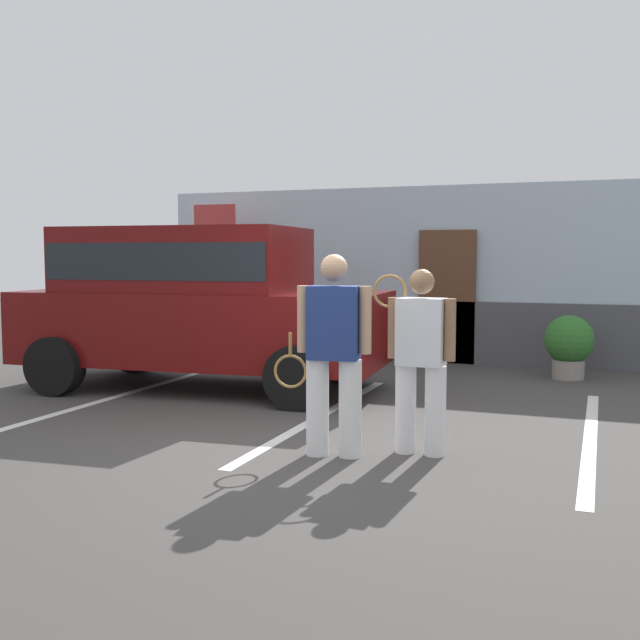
# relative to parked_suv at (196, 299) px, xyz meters

# --- Properties ---
(ground_plane) EXTENTS (40.00, 40.00, 0.00)m
(ground_plane) POSITION_rel_parked_suv_xyz_m (2.32, -2.51, -1.15)
(ground_plane) COLOR #423F3D
(parking_stripe_0) EXTENTS (0.12, 4.40, 0.01)m
(parking_stripe_0) POSITION_rel_parked_suv_xyz_m (-0.61, -1.01, -1.14)
(parking_stripe_0) COLOR silver
(parking_stripe_0) RESTS_ON ground_plane
(parking_stripe_1) EXTENTS (0.12, 4.40, 0.01)m
(parking_stripe_1) POSITION_rel_parked_suv_xyz_m (2.09, -1.01, -1.14)
(parking_stripe_1) COLOR silver
(parking_stripe_1) RESTS_ON ground_plane
(parking_stripe_2) EXTENTS (0.12, 4.40, 0.01)m
(parking_stripe_2) POSITION_rel_parked_suv_xyz_m (4.79, -1.01, -1.14)
(parking_stripe_2) COLOR silver
(parking_stripe_2) RESTS_ON ground_plane
(house_frontage) EXTENTS (9.35, 0.40, 2.80)m
(house_frontage) POSITION_rel_parked_suv_xyz_m (2.33, 3.59, 0.17)
(house_frontage) COLOR silver
(house_frontage) RESTS_ON ground_plane
(parked_suv) EXTENTS (4.73, 2.45, 2.05)m
(parked_suv) POSITION_rel_parked_suv_xyz_m (0.00, 0.00, 0.00)
(parked_suv) COLOR #590C0C
(parked_suv) RESTS_ON ground_plane
(tennis_player_man) EXTENTS (0.89, 0.32, 1.71)m
(tennis_player_man) POSITION_rel_parked_suv_xyz_m (2.74, -2.48, -0.26)
(tennis_player_man) COLOR white
(tennis_player_man) RESTS_ON ground_plane
(tennis_player_woman) EXTENTS (0.73, 0.26, 1.59)m
(tennis_player_woman) POSITION_rel_parked_suv_xyz_m (3.42, -2.16, -0.31)
(tennis_player_woman) COLOR white
(tennis_player_woman) RESTS_ON ground_plane
(potted_plant_by_porch) EXTENTS (0.67, 0.67, 0.88)m
(potted_plant_by_porch) POSITION_rel_parked_suv_xyz_m (4.44, 2.45, -0.66)
(potted_plant_by_porch) COLOR gray
(potted_plant_by_porch) RESTS_ON ground_plane
(flag_pole) EXTENTS (0.80, 0.06, 2.60)m
(flag_pole) POSITION_rel_parked_suv_xyz_m (-1.45, 2.82, 0.68)
(flag_pole) COLOR silver
(flag_pole) RESTS_ON ground_plane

